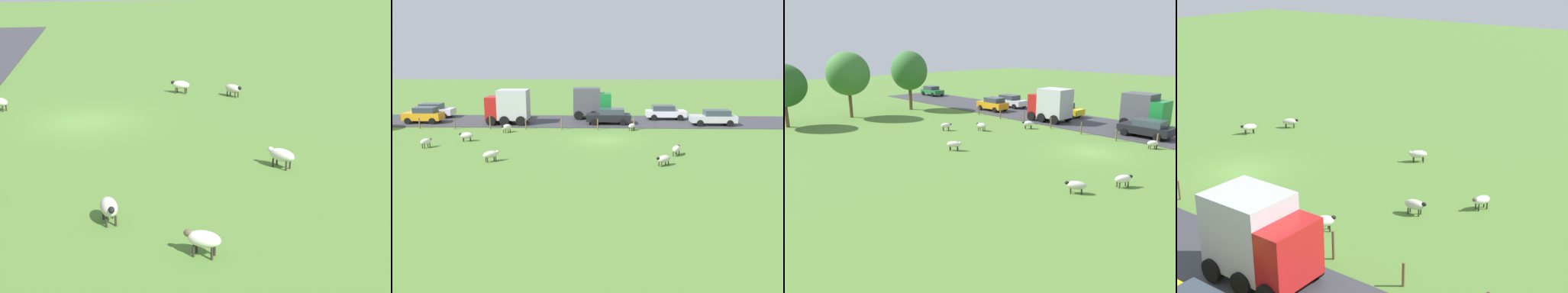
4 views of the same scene
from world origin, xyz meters
TOP-DOWN VIEW (x-y plane):
  - ground_plane at (0.00, 0.00)m, footprint 160.00×160.00m
  - sheep_0 at (-8.03, -3.91)m, footprint 1.00×1.15m
  - sheep_1 at (3.03, 8.81)m, footprint 1.13×1.03m
  - sheep_3 at (-7.33, 7.54)m, footprint 1.03×1.12m
  - sheep_4 at (-5.23, -5.22)m, footprint 1.15×0.88m
  - sheep_5 at (-3.34, 13.62)m, footprint 1.06×0.82m
  - sheep_6 at (-0.93, 11.25)m, footprint 0.65×1.16m
  - fence_post_1 at (4.68, 0.47)m, footprint 0.12×0.12m
  - fence_post_2 at (4.68, 3.90)m, footprint 0.12×0.12m
  - fence_post_3 at (4.68, 7.34)m, footprint 0.12×0.12m
  - fence_post_4 at (4.68, 10.77)m, footprint 0.12×0.12m
  - fence_post_5 at (4.68, 14.20)m, footprint 0.12×0.12m
  - truck_0 at (7.53, 9.54)m, footprint 2.70×4.19m

SIDE VIEW (x-z plane):
  - ground_plane at x=0.00m, z-range 0.00..0.00m
  - sheep_0 at x=-8.03m, z-range 0.12..0.82m
  - sheep_5 at x=-3.34m, z-range 0.13..0.86m
  - sheep_1 at x=3.03m, z-range 0.11..0.88m
  - sheep_4 at x=-5.23m, z-range 0.13..0.86m
  - sheep_3 at x=-7.33m, z-range 0.13..0.87m
  - fence_post_5 at x=4.68m, z-range 0.00..1.01m
  - sheep_6 at x=-0.93m, z-range 0.13..0.89m
  - fence_post_1 at x=4.68m, z-range 0.00..1.04m
  - fence_post_3 at x=4.68m, z-range 0.00..1.09m
  - fence_post_2 at x=4.68m, z-range 0.00..1.14m
  - fence_post_4 at x=4.68m, z-range 0.00..1.30m
  - truck_0 at x=7.53m, z-range 0.14..3.62m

